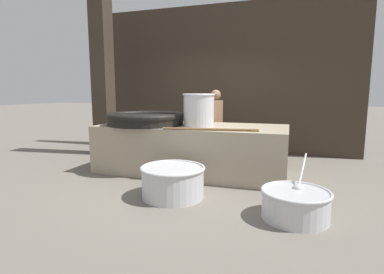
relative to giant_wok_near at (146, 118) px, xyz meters
The scene contains 10 objects.
ground_plane 1.31m from the giant_wok_near, 10.37° to the left, with size 60.00×60.00×0.00m, color slate.
back_wall 2.62m from the giant_wok_near, 69.99° to the left, with size 6.54×0.24×3.54m, color #382D23.
support_pillar 2.09m from the giant_wok_near, 146.72° to the left, with size 0.39×0.39×3.54m, color #382D23.
hearth_platform 1.03m from the giant_wok_near, 10.37° to the left, with size 3.39×1.46×0.86m.
giant_wok_near is the anchor object (origin of this frame).
stock_pot 1.03m from the giant_wok_near, ahead, with size 0.58×0.58×0.58m.
stirring_paddle 1.49m from the giant_wok_near, 18.19° to the right, with size 1.51×0.31×0.04m.
cook 1.56m from the giant_wok_near, 47.47° to the left, with size 0.39×0.58×1.51m.
prep_bowl_vegetables 3.15m from the giant_wok_near, 29.44° to the right, with size 0.79×1.02×0.67m.
prep_bowl_meat 1.78m from the giant_wok_near, 50.41° to the right, with size 0.91×0.91×0.44m.
Camera 1 is at (1.69, -5.16, 1.45)m, focal length 28.00 mm.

